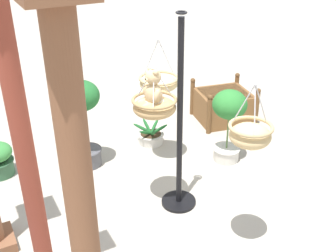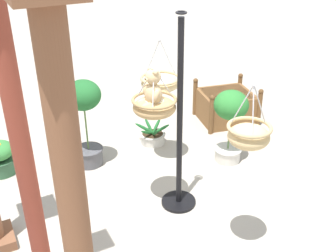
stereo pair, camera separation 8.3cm
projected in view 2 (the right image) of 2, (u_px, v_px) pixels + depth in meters
ground_plane at (176, 198)px, 5.41m from camera, size 40.00×40.00×0.00m
display_pole_central at (179, 153)px, 4.98m from camera, size 0.44×0.44×2.43m
hanging_basket_with_teddy at (154, 106)px, 4.71m from camera, size 0.52×0.52×0.59m
teddy_bear at (152, 90)px, 4.61m from camera, size 0.31×0.28×0.45m
hanging_basket_left_high at (249, 135)px, 3.94m from camera, size 0.43×0.43×0.65m
hanging_basket_right_low at (160, 83)px, 5.70m from camera, size 0.55×0.55×0.72m
greenhouse_pillar_left at (79, 251)px, 2.52m from camera, size 0.33×0.33×3.08m
greenhouse_pillar_far_back at (25, 166)px, 3.39m from camera, size 0.31×0.31×3.06m
wooden_planter_box at (226, 106)px, 7.32m from camera, size 1.03×1.10×0.70m
potted_plant_fern_front at (230, 118)px, 5.92m from camera, size 0.50×0.50×1.12m
potted_plant_bushy_green at (153, 136)px, 6.66m from camera, size 0.55×0.53×0.35m
potted_plant_small_succulent at (0, 157)px, 5.83m from camera, size 0.43×0.43×0.53m
potted_plant_conical_shrub at (85, 115)px, 5.80m from camera, size 0.50×0.50×1.32m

